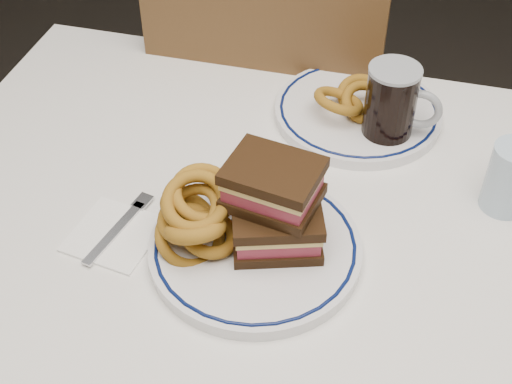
% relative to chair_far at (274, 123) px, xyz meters
% --- Properties ---
extents(dining_table, '(1.27, 0.87, 0.75)m').
position_rel_chair_far_xyz_m(dining_table, '(0.19, -0.51, 0.12)').
color(dining_table, silver).
rests_on(dining_table, floor).
extents(chair_far, '(0.45, 0.45, 0.96)m').
position_rel_chair_far_xyz_m(chair_far, '(0.00, 0.00, 0.00)').
color(chair_far, '#4F3419').
rests_on(chair_far, floor).
extents(main_plate, '(0.29, 0.29, 0.02)m').
position_rel_chair_far_xyz_m(main_plate, '(0.11, -0.58, 0.24)').
color(main_plate, white).
rests_on(main_plate, dining_table).
extents(reuben_sandwich, '(0.15, 0.13, 0.12)m').
position_rel_chair_far_xyz_m(reuben_sandwich, '(0.13, -0.56, 0.31)').
color(reuben_sandwich, black).
rests_on(reuben_sandwich, main_plate).
extents(onion_rings_main, '(0.13, 0.14, 0.12)m').
position_rel_chair_far_xyz_m(onion_rings_main, '(0.03, -0.59, 0.29)').
color(onion_rings_main, brown).
rests_on(onion_rings_main, main_plate).
extents(ketchup_ramekin, '(0.05, 0.05, 0.03)m').
position_rel_chair_far_xyz_m(ketchup_ramekin, '(0.10, -0.48, 0.26)').
color(ketchup_ramekin, silver).
rests_on(ketchup_ramekin, main_plate).
extents(beer_mug, '(0.12, 0.08, 0.14)m').
position_rel_chair_far_xyz_m(beer_mug, '(0.26, -0.28, 0.30)').
color(beer_mug, black).
rests_on(beer_mug, dining_table).
extents(water_glass, '(0.07, 0.07, 0.11)m').
position_rel_chair_far_xyz_m(water_glass, '(0.44, -0.39, 0.28)').
color(water_glass, '#A9C4DB').
rests_on(water_glass, dining_table).
extents(far_plate, '(0.28, 0.28, 0.02)m').
position_rel_chair_far_xyz_m(far_plate, '(0.20, -0.23, 0.24)').
color(far_plate, white).
rests_on(far_plate, dining_table).
extents(onion_rings_far, '(0.13, 0.14, 0.08)m').
position_rel_chair_far_xyz_m(onion_rings_far, '(0.19, -0.24, 0.26)').
color(onion_rings_far, brown).
rests_on(onion_rings_far, far_plate).
extents(napkin_fork, '(0.13, 0.15, 0.01)m').
position_rel_chair_far_xyz_m(napkin_fork, '(-0.09, -0.59, 0.23)').
color(napkin_fork, white).
rests_on(napkin_fork, dining_table).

